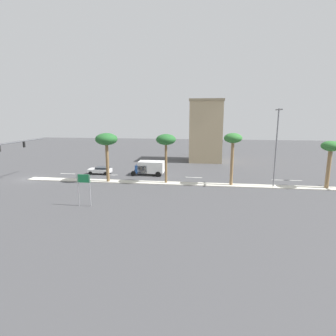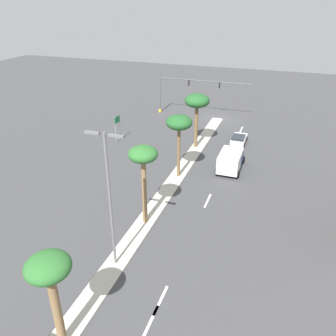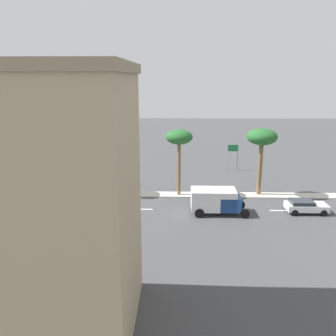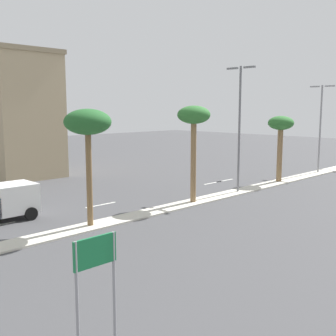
# 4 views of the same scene
# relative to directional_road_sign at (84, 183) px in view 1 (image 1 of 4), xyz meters

# --- Properties ---
(ground_plane) EXTENTS (160.00, 160.00, 0.00)m
(ground_plane) POSITION_rel_directional_road_sign_xyz_m (-11.72, 17.57, -2.72)
(ground_plane) COLOR #424244
(median_curb) EXTENTS (1.80, 83.16, 0.12)m
(median_curb) POSITION_rel_directional_road_sign_xyz_m (-11.72, 26.81, -2.66)
(median_curb) COLOR beige
(median_curb) RESTS_ON ground
(lane_stripe_rear) EXTENTS (0.20, 2.80, 0.01)m
(lane_stripe_rear) POSITION_rel_directional_road_sign_xyz_m (-16.40, -10.77, -2.71)
(lane_stripe_rear) COLOR silver
(lane_stripe_rear) RESTS_ON ground
(lane_stripe_leading) EXTENTS (0.20, 2.80, 0.01)m
(lane_stripe_leading) POSITION_rel_directional_road_sign_xyz_m (-16.40, -2.87, -2.71)
(lane_stripe_leading) COLOR silver
(lane_stripe_leading) RESTS_ON ground
(lane_stripe_right) EXTENTS (0.20, 2.80, 0.01)m
(lane_stripe_right) POSITION_rel_directional_road_sign_xyz_m (-16.40, 3.41, -2.71)
(lane_stripe_right) COLOR silver
(lane_stripe_right) RESTS_ON ground
(lane_stripe_center) EXTENTS (0.20, 2.80, 0.01)m
(lane_stripe_center) POSITION_rel_directional_road_sign_xyz_m (-16.40, 11.84, -2.71)
(lane_stripe_center) COLOR silver
(lane_stripe_center) RESTS_ON ground
(lane_stripe_trailing) EXTENTS (0.20, 2.80, 0.01)m
(lane_stripe_trailing) POSITION_rel_directional_road_sign_xyz_m (-16.40, 25.86, -2.71)
(lane_stripe_trailing) COLOR silver
(lane_stripe_trailing) RESTS_ON ground
(lane_stripe_outboard) EXTENTS (0.20, 2.80, 0.01)m
(lane_stripe_outboard) POSITION_rel_directional_road_sign_xyz_m (-16.40, 27.77, -2.71)
(lane_stripe_outboard) COLOR silver
(lane_stripe_outboard) RESTS_ON ground
(directional_road_sign) EXTENTS (0.10, 1.53, 3.73)m
(directional_road_sign) POSITION_rel_directional_road_sign_xyz_m (0.00, 0.00, 0.00)
(directional_road_sign) COLOR gray
(directional_road_sign) RESTS_ON ground
(commercial_building) EXTENTS (8.37, 7.42, 13.79)m
(commercial_building) POSITION_rel_directional_road_sign_xyz_m (-34.08, 13.74, 4.20)
(commercial_building) COLOR tan
(commercial_building) RESTS_ON ground
(palm_tree_right) EXTENTS (3.35, 3.35, 7.54)m
(palm_tree_right) POSITION_rel_directional_road_sign_xyz_m (-11.39, -1.37, 3.80)
(palm_tree_right) COLOR brown
(palm_tree_right) RESTS_ON median_curb
(palm_tree_near) EXTENTS (2.96, 2.96, 7.45)m
(palm_tree_near) POSITION_rel_directional_road_sign_xyz_m (-11.83, 7.76, 3.84)
(palm_tree_near) COLOR brown
(palm_tree_near) RESTS_ON median_curb
(palm_tree_leading) EXTENTS (2.61, 2.61, 7.68)m
(palm_tree_leading) POSITION_rel_directional_road_sign_xyz_m (-11.74, 17.58, 3.93)
(palm_tree_leading) COLOR olive
(palm_tree_leading) RESTS_ON median_curb
(palm_tree_mid) EXTENTS (2.59, 2.59, 6.71)m
(palm_tree_mid) POSITION_rel_directional_road_sign_xyz_m (-11.86, 30.96, 2.93)
(palm_tree_mid) COLOR olive
(palm_tree_mid) RESTS_ON median_curb
(street_lamp_trailing) EXTENTS (2.90, 0.24, 11.12)m
(street_lamp_trailing) POSITION_rel_directional_road_sign_xyz_m (-11.69, 23.61, 3.83)
(street_lamp_trailing) COLOR slate
(street_lamp_trailing) RESTS_ON median_curb
(sedan_white_right) EXTENTS (2.06, 3.97, 1.29)m
(sedan_white_right) POSITION_rel_directional_road_sign_xyz_m (-16.92, -4.79, -2.00)
(sedan_white_right) COLOR silver
(sedan_white_right) RESTS_ON ground
(box_truck) EXTENTS (2.77, 5.54, 2.45)m
(box_truck) POSITION_rel_directional_road_sign_xyz_m (-17.28, 3.98, -1.37)
(box_truck) COLOR #234C99
(box_truck) RESTS_ON ground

